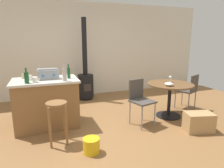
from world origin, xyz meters
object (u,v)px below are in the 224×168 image
kitchen_island (47,103)px  dining_table (170,91)px  cup_0 (30,78)px  cup_1 (35,80)px  bottle_2 (27,77)px  serving_bowl (169,84)px  wine_glass (170,77)px  cardboard_box (199,122)px  folding_chair_far (189,89)px  wooden_stool (57,114)px  bottle_0 (69,73)px  folding_chair_near (140,98)px  cup_2 (24,76)px  plastic_bucket (91,145)px  toolbox (48,74)px  wood_stove (86,80)px  bottle_3 (65,75)px  bottle_1 (39,73)px

kitchen_island → dining_table: bearing=-9.5°
cup_0 → cup_1: cup_1 is taller
bottle_2 → serving_bowl: bearing=-7.0°
wine_glass → cardboard_box: size_ratio=0.29×
cup_1 → cardboard_box: cup_1 is taller
kitchen_island → folding_chair_far: bearing=-3.4°
wooden_stool → serving_bowl: size_ratio=3.81×
dining_table → bottle_0: size_ratio=3.51×
kitchen_island → folding_chair_near: 1.80m
cup_2 → cup_1: bearing=-66.6°
folding_chair_near → cup_0: size_ratio=7.42×
bottle_2 → plastic_bucket: 1.58m
folding_chair_near → cardboard_box: bearing=-37.8°
bottle_2 → wine_glass: bearing=-1.0°
dining_table → toolbox: size_ratio=2.54×
wooden_stool → toolbox: bearing=94.7°
serving_bowl → plastic_bucket: (-1.79, -0.65, -0.65)m
wood_stove → cup_2: bearing=-140.2°
wood_stove → plastic_bucket: 2.79m
wood_stove → cardboard_box: 3.10m
kitchen_island → cardboard_box: 2.86m
folding_chair_near → wine_glass: bearing=15.8°
toolbox → kitchen_island: bearing=-168.9°
bottle_2 → bottle_3: (0.62, -0.02, 0.01)m
dining_table → wooden_stool: bearing=-171.6°
folding_chair_far → wood_stove: (-2.12, 1.68, 0.04)m
bottle_3 → serving_bowl: 2.05m
wooden_stool → cup_0: size_ratio=5.79×
cup_0 → cup_2: cup_0 is taller
wood_stove → bottle_3: wood_stove is taller
wood_stove → plastic_bucket: bearing=-101.2°
cup_0 → bottle_2: bearing=-96.2°
cup_2 → serving_bowl: bearing=-17.1°
bottle_3 → cup_2: size_ratio=2.67×
serving_bowl → cup_1: bearing=172.2°
folding_chair_near → wine_glass: size_ratio=6.13×
dining_table → cup_2: bearing=166.8°
cup_0 → cup_1: bearing=-69.9°
cardboard_box → plastic_bucket: 2.01m
dining_table → plastic_bucket: 2.15m
dining_table → folding_chair_far: (0.71, 0.22, -0.06)m
dining_table → wine_glass: wine_glass is taller
bottle_3 → wine_glass: bearing=-0.7°
cup_0 → wine_glass: 2.86m
bottle_1 → cup_2: bottle_1 is taller
folding_chair_far → toolbox: (-3.15, 0.21, 0.51)m
dining_table → cup_1: cup_1 is taller
kitchen_island → serving_bowl: kitchen_island is taller
dining_table → cup_0: cup_0 is taller
wine_glass → plastic_bucket: wine_glass is taller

